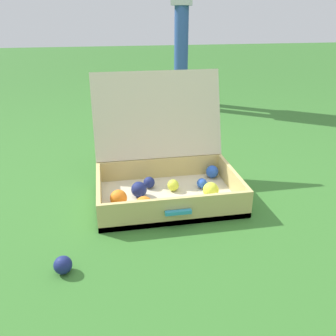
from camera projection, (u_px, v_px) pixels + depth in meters
name	position (u px, v px, depth m)	size (l,w,h in m)	color
ground_plane	(157.00, 208.00, 1.62)	(16.00, 16.00, 0.00)	#336B28
open_suitcase	(165.00, 170.00, 1.70)	(0.65, 0.60, 0.55)	beige
stray_ball_on_grass	(63.00, 265.00, 1.21)	(0.06, 0.06, 0.06)	navy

